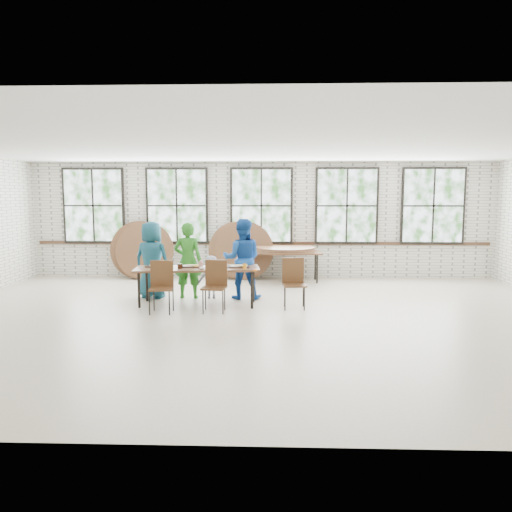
{
  "coord_description": "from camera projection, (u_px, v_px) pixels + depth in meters",
  "views": [
    {
      "loc": [
        0.31,
        -8.53,
        2.13
      ],
      "look_at": [
        0.0,
        0.4,
        1.05
      ],
      "focal_mm": 35.0,
      "sensor_mm": 36.0,
      "label": 1
    }
  ],
  "objects": [
    {
      "name": "room",
      "position": [
        261.0,
        208.0,
        12.91
      ],
      "size": [
        12.0,
        12.0,
        12.0
      ],
      "color": "beige",
      "rests_on": "ground"
    },
    {
      "name": "dining_table",
      "position": [
        197.0,
        270.0,
        9.72
      ],
      "size": [
        2.47,
        1.04,
        0.74
      ],
      "rotation": [
        0.0,
        0.0,
        0.1
      ],
      "color": "brown",
      "rests_on": "ground"
    },
    {
      "name": "chair_near_left",
      "position": [
        162.0,
        282.0,
        9.14
      ],
      "size": [
        0.46,
        0.45,
        0.95
      ],
      "rotation": [
        0.0,
        0.0,
        0.12
      ],
      "color": "#52331B",
      "rests_on": "ground"
    },
    {
      "name": "chair_near_right",
      "position": [
        215.0,
        281.0,
        9.22
      ],
      "size": [
        0.47,
        0.46,
        0.95
      ],
      "rotation": [
        0.0,
        0.0,
        -0.14
      ],
      "color": "#52331B",
      "rests_on": "ground"
    },
    {
      "name": "chair_spare",
      "position": [
        294.0,
        279.0,
        9.51
      ],
      "size": [
        0.46,
        0.45,
        0.95
      ],
      "rotation": [
        0.0,
        0.0,
        0.12
      ],
      "color": "#52331B",
      "rests_on": "ground"
    },
    {
      "name": "adult_teal",
      "position": [
        152.0,
        260.0,
        10.39
      ],
      "size": [
        0.89,
        0.68,
        1.61
      ],
      "primitive_type": "imported",
      "rotation": [
        0.0,
        0.0,
        2.9
      ],
      "color": "navy",
      "rests_on": "ground"
    },
    {
      "name": "adult_green",
      "position": [
        188.0,
        260.0,
        10.37
      ],
      "size": [
        0.58,
        0.38,
        1.59
      ],
      "primitive_type": "imported",
      "rotation": [
        0.0,
        0.0,
        3.14
      ],
      "color": "#27741F",
      "rests_on": "ground"
    },
    {
      "name": "toddler",
      "position": [
        211.0,
        277.0,
        10.39
      ],
      "size": [
        0.63,
        0.43,
        0.89
      ],
      "primitive_type": "imported",
      "rotation": [
        0.0,
        0.0,
        3.32
      ],
      "color": "#131B3C",
      "rests_on": "ground"
    },
    {
      "name": "adult_blue",
      "position": [
        242.0,
        259.0,
        10.32
      ],
      "size": [
        0.81,
        0.63,
        1.66
      ],
      "primitive_type": "imported",
      "rotation": [
        0.0,
        0.0,
        3.15
      ],
      "color": "#154799",
      "rests_on": "ground"
    },
    {
      "name": "storage_table",
      "position": [
        285.0,
        254.0,
        12.43
      ],
      "size": [
        1.84,
        0.85,
        0.74
      ],
      "rotation": [
        0.0,
        0.0,
        0.06
      ],
      "color": "brown",
      "rests_on": "ground"
    },
    {
      "name": "tabletop_clutter",
      "position": [
        201.0,
        266.0,
        9.69
      ],
      "size": [
        2.04,
        0.58,
        0.11
      ],
      "color": "black",
      "rests_on": "dining_table"
    },
    {
      "name": "round_tops_stacked",
      "position": [
        285.0,
        249.0,
        12.42
      ],
      "size": [
        1.5,
        1.5,
        0.13
      ],
      "color": "brown",
      "rests_on": "storage_table"
    },
    {
      "name": "round_tops_leaning",
      "position": [
        191.0,
        250.0,
        12.8
      ],
      "size": [
        4.24,
        0.5,
        1.49
      ],
      "color": "brown",
      "rests_on": "ground"
    }
  ]
}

